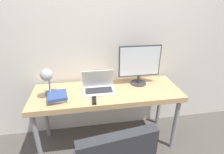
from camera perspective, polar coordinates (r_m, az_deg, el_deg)
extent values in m
cube|color=silver|center=(2.14, -3.15, 13.29)|extent=(8.00, 0.05, 2.60)
cube|color=tan|center=(2.01, -1.62, -5.20)|extent=(1.67, 0.58, 0.06)
cylinder|color=gray|center=(2.11, -23.13, -18.53)|extent=(0.05, 0.05, 0.69)
cylinder|color=gray|center=(2.27, 19.84, -14.40)|extent=(0.05, 0.05, 0.69)
cylinder|color=gray|center=(2.46, -20.92, -11.29)|extent=(0.05, 0.05, 0.69)
cylinder|color=gray|center=(2.60, 15.17, -8.30)|extent=(0.05, 0.05, 0.69)
cube|color=silver|center=(1.97, -4.30, -4.60)|extent=(0.35, 0.23, 0.02)
cube|color=#2D2D33|center=(1.97, -4.31, -4.35)|extent=(0.30, 0.14, 0.00)
cube|color=silver|center=(1.99, -4.63, -0.49)|extent=(0.35, 0.08, 0.22)
cube|color=navy|center=(1.99, -4.62, -0.53)|extent=(0.32, 0.06, 0.19)
cylinder|color=#333338|center=(2.17, 8.57, -1.96)|extent=(0.19, 0.19, 0.01)
cylinder|color=#333338|center=(2.15, 8.67, -0.55)|extent=(0.04, 0.04, 0.11)
cube|color=#333338|center=(2.07, 9.02, 5.18)|extent=(0.50, 0.02, 0.37)
cube|color=silver|center=(2.06, 9.13, 5.06)|extent=(0.47, 0.00, 0.35)
cylinder|color=#4C4C51|center=(2.05, -18.95, -4.80)|extent=(0.15, 0.15, 0.02)
cylinder|color=#99999E|center=(1.94, -19.75, -2.12)|extent=(0.02, 0.14, 0.27)
sphere|color=#B2B2B7|center=(1.83, -20.61, 0.66)|extent=(0.12, 0.12, 0.12)
cube|color=silver|center=(1.89, -17.15, -6.78)|extent=(0.17, 0.14, 0.04)
cube|color=#334C8C|center=(1.88, -17.43, -5.81)|extent=(0.22, 0.22, 0.03)
cube|color=black|center=(1.81, -5.80, -7.59)|extent=(0.05, 0.14, 0.02)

